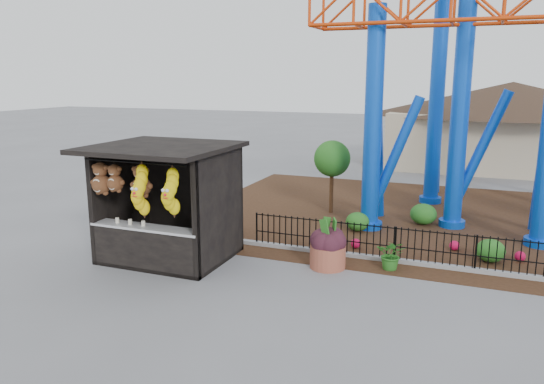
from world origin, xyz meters
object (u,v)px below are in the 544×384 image
at_px(potted_plant, 392,255).
at_px(prize_booth, 162,205).
at_px(roller_coaster, 505,25).
at_px(terracotta_planter, 328,256).

bearing_deg(potted_plant, prize_booth, -162.99).
xyz_separation_m(roller_coaster, terracotta_planter, (-3.88, -6.24, -6.14)).
distance_m(terracotta_planter, potted_plant, 1.63).
height_order(roller_coaster, terracotta_planter, roller_coaster).
bearing_deg(terracotta_planter, roller_coaster, 58.13).
relative_size(prize_booth, terracotta_planter, 3.78).
bearing_deg(roller_coaster, potted_plant, -111.82).
height_order(prize_booth, potted_plant, prize_booth).
bearing_deg(potted_plant, roller_coaster, 70.29).
bearing_deg(prize_booth, terracotta_planter, 14.41).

